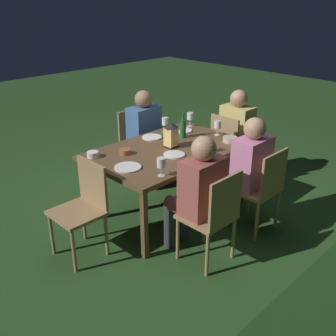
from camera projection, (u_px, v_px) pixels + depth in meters
ground_plane at (168, 210)px, 4.39m from camera, size 16.00×16.00×0.00m
dining_table at (168, 153)px, 4.11m from camera, size 1.62×1.04×0.73m
chair_side_right_a at (261, 187)px, 3.83m from camera, size 0.42×0.40×0.87m
person_in_pink at (246, 167)px, 3.90m from camera, size 0.38×0.47×1.15m
chair_head_near at (229, 145)px, 4.87m from camera, size 0.40×0.42×0.87m
person_in_mustard at (239, 130)px, 4.94m from camera, size 0.48×0.38×1.15m
chair_head_far at (83, 205)px, 3.51m from camera, size 0.40×0.42×0.87m
chair_side_left_a at (138, 141)px, 5.01m from camera, size 0.42×0.40×0.87m
person_in_blue at (148, 133)px, 4.83m from camera, size 0.38×0.47×1.15m
chair_side_right_b at (213, 214)px, 3.36m from camera, size 0.42×0.40×0.87m
person_in_rust at (197, 191)px, 3.43m from camera, size 0.38×0.47×1.15m
lantern_centerpiece at (171, 133)px, 4.07m from camera, size 0.15×0.15×0.27m
green_bottle_on_table at (183, 128)px, 4.36m from camera, size 0.07×0.07×0.29m
wine_glass_a at (165, 122)px, 4.53m from camera, size 0.08×0.08×0.17m
wine_glass_b at (218, 125)px, 4.42m from camera, size 0.08×0.08×0.17m
wine_glass_c at (190, 117)px, 4.71m from camera, size 0.08×0.08×0.17m
wine_glass_d at (202, 142)px, 3.93m from camera, size 0.08×0.08×0.17m
wine_glass_e at (161, 164)px, 3.44m from camera, size 0.08×0.08×0.17m
plate_a at (128, 167)px, 3.63m from camera, size 0.25×0.25×0.01m
plate_b at (183, 130)px, 4.60m from camera, size 0.22×0.22×0.01m
plate_c at (152, 137)px, 4.38m from camera, size 0.22×0.22×0.01m
plate_d at (174, 155)px, 3.92m from camera, size 0.21×0.21×0.01m
bowl_olives at (125, 151)px, 3.94m from camera, size 0.11×0.11×0.05m
bowl_bread at (93, 154)px, 3.86m from camera, size 0.11×0.11×0.06m
bowl_salad at (230, 139)px, 4.25m from camera, size 0.15×0.15×0.06m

